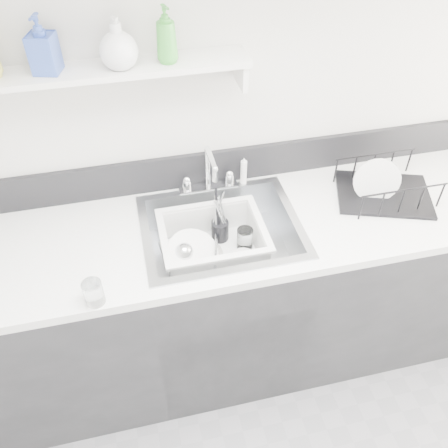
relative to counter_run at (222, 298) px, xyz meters
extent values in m
cube|color=silver|center=(0.00, 0.30, 0.84)|extent=(3.50, 0.02, 2.60)
cube|color=black|center=(0.00, 0.00, -0.02)|extent=(3.20, 0.62, 0.88)
cube|color=white|center=(0.00, 0.00, 0.44)|extent=(3.20, 0.62, 0.04)
cube|color=black|center=(0.00, 0.30, 0.54)|extent=(3.20, 0.02, 0.16)
cube|color=silver|center=(0.00, 0.25, 0.47)|extent=(0.26, 0.06, 0.02)
cylinder|color=silver|center=(-0.10, 0.25, 0.50)|extent=(0.04, 0.04, 0.05)
cylinder|color=silver|center=(0.10, 0.25, 0.50)|extent=(0.04, 0.04, 0.05)
cylinder|color=silver|center=(0.00, 0.25, 0.57)|extent=(0.02, 0.02, 0.20)
cylinder|color=silver|center=(0.00, 0.18, 0.68)|extent=(0.02, 0.15, 0.02)
cylinder|color=silver|center=(0.16, 0.25, 0.53)|extent=(0.03, 0.03, 0.14)
cube|color=silver|center=(-0.35, 0.23, 1.06)|extent=(1.00, 0.16, 0.02)
cube|color=silver|center=(0.13, 0.23, 1.00)|extent=(0.02, 0.14, 0.10)
cylinder|color=white|center=(-0.11, -0.02, 0.32)|extent=(0.23, 0.23, 0.01)
cylinder|color=white|center=(-0.11, -0.02, 0.33)|extent=(0.22, 0.22, 0.01)
cylinder|color=white|center=(-0.12, -0.02, 0.36)|extent=(0.26, 0.25, 0.09)
cylinder|color=black|center=(0.01, 0.09, 0.35)|extent=(0.07, 0.07, 0.09)
cylinder|color=silver|center=(0.00, 0.10, 0.44)|extent=(0.01, 0.05, 0.18)
cylinder|color=silver|center=(0.03, 0.08, 0.43)|extent=(0.02, 0.04, 0.17)
cylinder|color=black|center=(0.00, 0.09, 0.46)|extent=(0.01, 0.05, 0.20)
cylinder|color=white|center=(0.11, 0.01, 0.36)|extent=(0.09, 0.09, 0.10)
cylinder|color=white|center=(-0.51, -0.27, 0.51)|extent=(0.08, 0.08, 0.09)
imported|color=white|center=(0.08, -0.07, 0.32)|extent=(0.12, 0.12, 0.03)
imported|color=#314DA8|center=(-0.53, 0.23, 1.16)|extent=(0.10, 0.11, 0.19)
imported|color=silver|center=(-0.30, 0.21, 1.15)|extent=(0.14, 0.14, 0.17)
imported|color=green|center=(-0.14, 0.22, 1.17)|extent=(0.09, 0.09, 0.19)
camera|label=1|loc=(-0.31, -1.37, 1.77)|focal=38.00mm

